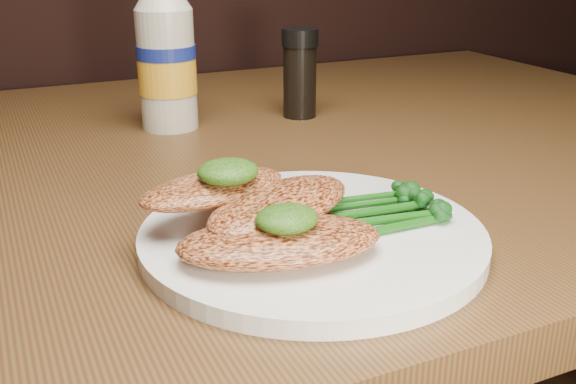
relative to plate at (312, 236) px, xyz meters
name	(u,v)px	position (x,y,z in m)	size (l,w,h in m)	color
plate	(312,236)	(0.00, 0.00, 0.00)	(0.25, 0.25, 0.01)	white
chicken_front	(280,241)	(-0.04, -0.03, 0.02)	(0.14, 0.07, 0.02)	#CD7541
chicken_mid	(280,204)	(-0.02, 0.01, 0.03)	(0.13, 0.07, 0.02)	#CD7541
chicken_back	(213,188)	(-0.06, 0.04, 0.03)	(0.12, 0.06, 0.02)	#CD7541
pesto_front	(287,219)	(-0.04, -0.03, 0.03)	(0.04, 0.04, 0.02)	black
pesto_back	(228,172)	(-0.05, 0.03, 0.05)	(0.04, 0.04, 0.02)	black
broccolini_bundle	(369,209)	(0.05, 0.00, 0.02)	(0.12, 0.09, 0.02)	#175713
mayo_bottle	(166,46)	(-0.01, 0.35, 0.09)	(0.07, 0.07, 0.19)	beige
pepper_grinder	(300,73)	(0.15, 0.34, 0.05)	(0.04, 0.04, 0.11)	black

